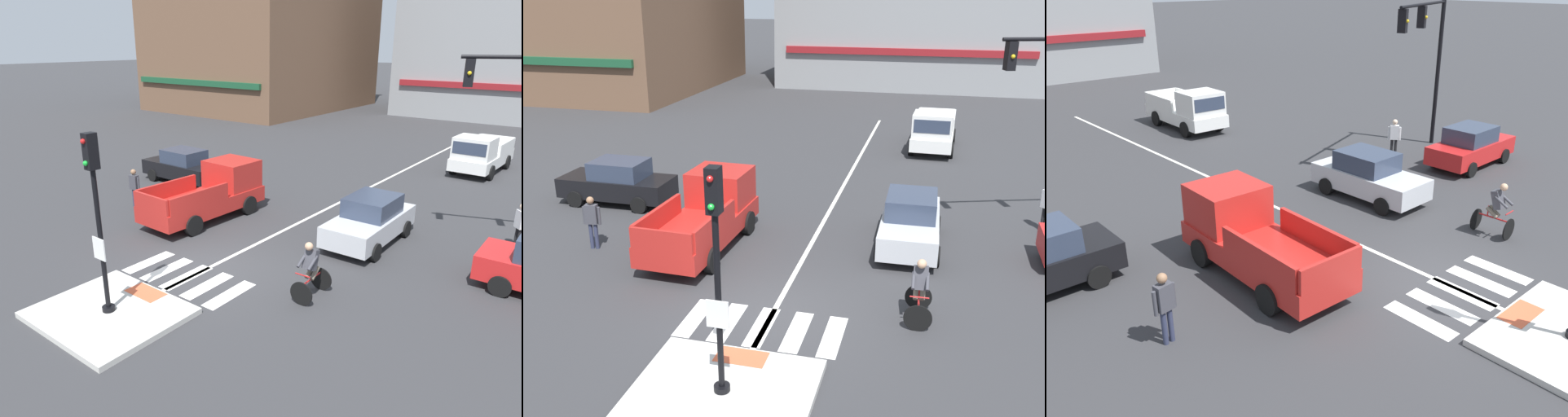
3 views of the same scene
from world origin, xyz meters
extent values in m
plane|color=#333335|center=(0.00, 0.00, 0.00)|extent=(300.00, 300.00, 0.00)
cube|color=beige|center=(0.00, -3.37, 0.07)|extent=(3.56, 3.05, 0.15)
cube|color=#DB5B38|center=(0.00, -2.19, 0.15)|extent=(1.10, 0.60, 0.01)
cylinder|color=black|center=(0.00, -3.37, 0.21)|extent=(0.32, 0.32, 0.12)
cylinder|color=black|center=(0.00, -3.37, 2.05)|extent=(0.12, 0.12, 3.56)
cube|color=white|center=(0.00, -3.44, 1.87)|extent=(0.44, 0.03, 0.56)
cube|color=black|center=(0.00, -3.37, 4.25)|extent=(0.24, 0.28, 0.84)
sphere|color=red|center=(0.00, -3.53, 4.50)|extent=(0.12, 0.12, 0.12)
sphere|color=green|center=(0.00, -3.53, 4.00)|extent=(0.12, 0.12, 0.12)
cube|color=silver|center=(-1.69, -0.68, 0.00)|extent=(0.44, 1.80, 0.01)
cube|color=silver|center=(-0.85, -0.68, 0.00)|extent=(0.44, 1.80, 0.01)
cube|color=silver|center=(0.00, -0.68, 0.00)|extent=(0.44, 1.80, 0.01)
cube|color=silver|center=(0.85, -0.68, 0.00)|extent=(0.44, 1.80, 0.01)
cube|color=silver|center=(1.69, -0.68, 0.00)|extent=(0.44, 1.80, 0.01)
cube|color=silver|center=(0.08, 10.00, 0.00)|extent=(0.14, 28.00, 0.01)
cube|color=black|center=(5.40, 5.90, 5.73)|extent=(0.34, 0.37, 0.80)
sphere|color=gold|center=(5.46, 5.74, 5.73)|extent=(0.12, 0.12, 0.12)
cube|color=#194C2D|center=(-22.77, 22.41, 3.10)|extent=(14.88, 0.30, 0.50)
cube|color=maroon|center=(0.77, 34.45, 3.10)|extent=(18.47, 0.30, 0.50)
cube|color=black|center=(-7.69, 6.44, 0.65)|extent=(4.11, 1.73, 0.70)
cube|color=#2D384C|center=(-7.54, 6.44, 1.32)|extent=(1.91, 1.49, 0.64)
cylinder|color=black|center=(-8.97, 5.62, 0.30)|extent=(0.60, 0.18, 0.60)
cylinder|color=black|center=(-8.96, 7.28, 0.30)|extent=(0.60, 0.18, 0.60)
cylinder|color=black|center=(-6.42, 5.60, 0.30)|extent=(0.60, 0.18, 0.60)
cylinder|color=black|center=(-6.41, 7.27, 0.30)|extent=(0.60, 0.18, 0.60)
cube|color=silver|center=(3.03, 5.04, 0.65)|extent=(1.76, 4.13, 0.70)
cube|color=#2D384C|center=(3.03, 5.19, 1.32)|extent=(1.51, 1.92, 0.64)
cylinder|color=black|center=(3.88, 3.78, 0.30)|extent=(0.19, 0.60, 0.60)
cylinder|color=black|center=(2.21, 3.76, 0.30)|extent=(0.19, 0.60, 0.60)
cylinder|color=black|center=(3.84, 6.33, 0.30)|extent=(0.19, 0.60, 0.60)
cylinder|color=black|center=(2.18, 6.30, 0.30)|extent=(0.19, 0.60, 0.60)
cube|color=red|center=(-3.07, 3.22, 0.68)|extent=(2.09, 5.17, 0.60)
cube|color=red|center=(-3.01, 4.82, 1.53)|extent=(1.86, 1.77, 1.10)
cube|color=#2D384C|center=(-2.98, 5.65, 1.61)|extent=(1.62, 0.14, 0.60)
cube|color=red|center=(-4.00, 2.23, 1.28)|extent=(0.22, 2.81, 0.60)
cube|color=red|center=(-2.22, 2.17, 1.28)|extent=(0.22, 2.81, 0.60)
cube|color=red|center=(-3.16, 0.72, 1.28)|extent=(1.80, 0.17, 0.60)
cylinder|color=black|center=(-3.92, 4.83, 0.38)|extent=(0.27, 0.77, 0.76)
cylinder|color=black|center=(-2.10, 4.77, 0.38)|extent=(0.27, 0.77, 0.76)
cylinder|color=black|center=(-4.03, 1.85, 0.38)|extent=(0.27, 0.77, 0.76)
cylinder|color=black|center=(-2.21, 1.78, 0.38)|extent=(0.27, 0.77, 0.76)
cube|color=white|center=(3.37, 17.75, 0.68)|extent=(2.06, 5.16, 0.60)
cube|color=white|center=(3.32, 16.15, 1.53)|extent=(1.85, 1.76, 1.10)
cube|color=#2D384C|center=(3.29, 15.32, 1.61)|extent=(1.62, 0.13, 0.60)
cube|color=white|center=(4.29, 18.74, 1.28)|extent=(0.21, 2.81, 0.60)
cube|color=white|center=(2.51, 18.79, 1.28)|extent=(0.21, 2.81, 0.60)
cube|color=white|center=(3.45, 20.25, 1.28)|extent=(1.80, 0.16, 0.60)
cylinder|color=black|center=(4.23, 16.14, 0.38)|extent=(0.26, 0.77, 0.76)
cylinder|color=black|center=(2.41, 16.20, 0.38)|extent=(0.26, 0.77, 0.76)
cylinder|color=black|center=(4.32, 19.12, 0.38)|extent=(0.26, 0.77, 0.76)
cylinder|color=black|center=(2.50, 19.18, 0.38)|extent=(0.26, 0.77, 0.76)
cylinder|color=black|center=(3.54, 0.07, 0.33)|extent=(0.66, 0.06, 0.66)
cylinder|color=black|center=(3.50, 1.12, 0.33)|extent=(0.66, 0.06, 0.66)
cylinder|color=#B21E1E|center=(3.52, 0.59, 0.55)|extent=(0.08, 0.89, 0.05)
cylinder|color=#B21E1E|center=(3.52, 0.77, 0.73)|extent=(0.04, 0.04, 0.30)
cylinder|color=#B21E1E|center=(3.54, 0.12, 0.85)|extent=(0.44, 0.05, 0.04)
cylinder|color=#6B6051|center=(3.60, 0.62, 0.73)|extent=(0.13, 0.40, 0.33)
cylinder|color=#6B6051|center=(3.44, 0.61, 0.73)|extent=(0.13, 0.40, 0.33)
cube|color=#3F3F47|center=(3.53, 0.51, 1.16)|extent=(0.35, 0.39, 0.60)
sphere|color=tan|center=(3.53, 0.39, 1.57)|extent=(0.22, 0.22, 0.22)
cylinder|color=#3F3F47|center=(3.69, 0.34, 1.16)|extent=(0.10, 0.46, 0.31)
cylinder|color=#3F3F47|center=(3.37, 0.33, 1.16)|extent=(0.10, 0.46, 0.31)
cylinder|color=#2D334C|center=(-6.20, 2.45, 0.41)|extent=(0.12, 0.12, 0.82)
cylinder|color=#2D334C|center=(-6.36, 2.43, 0.41)|extent=(0.12, 0.12, 0.82)
cube|color=#3F3F47|center=(-6.28, 2.44, 1.12)|extent=(0.39, 0.27, 0.60)
cylinder|color=#3F3F47|center=(-6.05, 2.47, 1.07)|extent=(0.09, 0.09, 0.56)
cylinder|color=#3F3F47|center=(-6.50, 2.41, 1.07)|extent=(0.09, 0.09, 0.56)
sphere|color=#936B4C|center=(-6.28, 2.44, 1.56)|extent=(0.22, 0.22, 0.22)
cylinder|color=black|center=(7.18, 7.44, 0.41)|extent=(0.12, 0.12, 0.82)
cylinder|color=silver|center=(7.08, 7.56, 1.07)|extent=(0.09, 0.09, 0.56)
camera|label=1|loc=(9.66, -9.48, 6.59)|focal=33.44mm
camera|label=2|loc=(3.66, -12.58, 7.49)|focal=41.69mm
camera|label=3|loc=(-10.59, -6.59, 7.18)|focal=37.63mm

